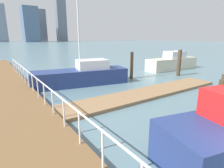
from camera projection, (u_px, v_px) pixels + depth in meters
name	position (u px, v px, depth m)	size (l,w,h in m)	color
ground_plane	(47.00, 71.00, 20.11)	(300.00, 300.00, 0.00)	slate
floating_dock	(145.00, 94.00, 11.61)	(12.67, 2.00, 0.18)	#93704C
boardwalk_railing	(44.00, 88.00, 8.69)	(0.06, 24.49, 1.08)	white
dock_piling_1	(132.00, 65.00, 16.02)	(0.28, 0.28, 2.35)	brown
dock_piling_2	(223.00, 94.00, 8.67)	(0.34, 0.34, 1.90)	#473826
dock_piling_3	(179.00, 63.00, 17.24)	(0.35, 0.35, 2.46)	#473826
dock_piling_4	(220.00, 104.00, 7.29)	(0.28, 0.28, 1.99)	#473826
moored_boat_1	(172.00, 62.00, 20.74)	(6.70, 1.97, 2.06)	beige
moored_boat_3	(82.00, 75.00, 14.10)	(7.48, 3.28, 7.48)	navy
skyline_tower_3	(30.00, 25.00, 139.68)	(11.00, 12.10, 26.07)	slate
skyline_tower_4	(41.00, 26.00, 164.73)	(6.82, 12.28, 27.42)	slate
skyline_tower_5	(60.00, 2.00, 152.82)	(7.73, 7.06, 64.99)	slate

